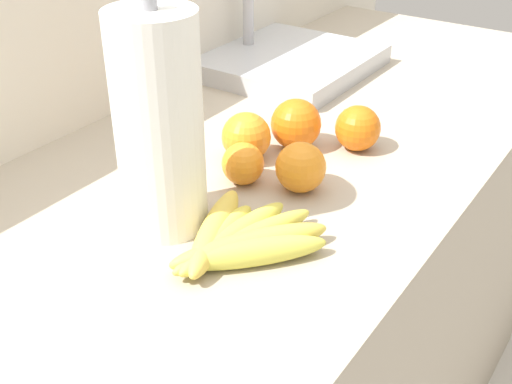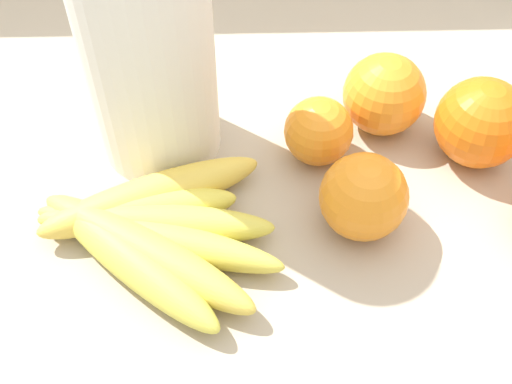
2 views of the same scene
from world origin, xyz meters
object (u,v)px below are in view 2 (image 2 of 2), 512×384
object	(u,v)px
banana_bunch	(147,230)
orange_center	(364,197)
orange_far_right	(319,131)
paper_towel_roll	(142,15)
orange_right	(481,123)
orange_back_right	(384,94)

from	to	relation	value
banana_bunch	orange_center	bearing A→B (deg)	4.91
banana_bunch	orange_far_right	bearing A→B (deg)	32.82
orange_center	paper_towel_roll	distance (m)	0.23
orange_center	orange_far_right	size ratio (longest dim) A/B	1.17
orange_right	orange_back_right	world-z (taller)	orange_right
orange_center	orange_right	bearing A→B (deg)	34.24
orange_right	orange_center	bearing A→B (deg)	-145.76
orange_back_right	paper_towel_roll	size ratio (longest dim) A/B	0.25
orange_far_right	orange_back_right	xyz separation A→B (m)	(0.07, 0.04, 0.01)
orange_back_right	paper_towel_roll	bearing A→B (deg)	-175.36
orange_right	paper_towel_roll	bearing A→B (deg)	175.14
orange_center	orange_far_right	world-z (taller)	orange_center
banana_bunch	orange_far_right	world-z (taller)	orange_far_right
orange_center	orange_far_right	bearing A→B (deg)	110.16
orange_right	paper_towel_roll	distance (m)	0.31
orange_center	orange_right	size ratio (longest dim) A/B	0.90
banana_bunch	paper_towel_roll	world-z (taller)	paper_towel_roll
banana_bunch	orange_center	distance (m)	0.18
orange_center	banana_bunch	bearing A→B (deg)	-175.09
banana_bunch	orange_back_right	bearing A→B (deg)	32.40
orange_far_right	orange_right	xyz separation A→B (m)	(0.15, -0.00, 0.01)
orange_back_right	paper_towel_roll	world-z (taller)	paper_towel_roll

